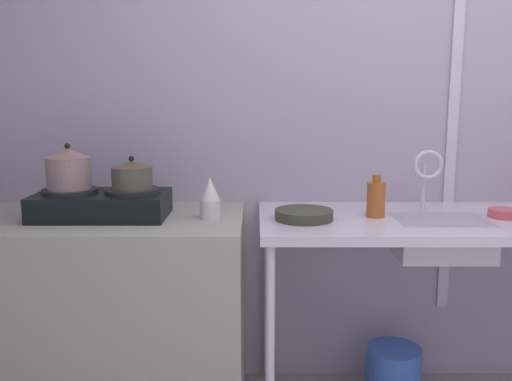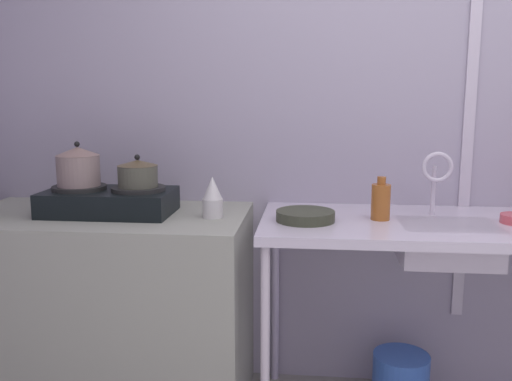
% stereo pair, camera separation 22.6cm
% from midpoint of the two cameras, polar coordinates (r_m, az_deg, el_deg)
% --- Properties ---
extents(wall_back, '(4.89, 0.10, 2.43)m').
position_cam_midpoint_polar(wall_back, '(2.74, 18.02, 5.29)').
color(wall_back, '#9990A6').
rests_on(wall_back, ground).
extents(wall_metal_strip, '(0.05, 0.01, 1.95)m').
position_cam_midpoint_polar(wall_metal_strip, '(2.74, 23.48, 7.51)').
color(wall_metal_strip, '#BEB3C6').
extents(counter_concrete, '(1.25, 0.66, 0.90)m').
position_cam_midpoint_polar(counter_concrete, '(2.61, -12.59, -12.02)').
color(counter_concrete, gray).
rests_on(counter_concrete, ground).
extents(counter_sink, '(1.66, 0.66, 0.90)m').
position_cam_midpoint_polar(counter_sink, '(2.48, 23.01, -4.39)').
color(counter_sink, '#BEB3C6').
rests_on(counter_sink, ground).
extents(stove, '(0.55, 0.32, 0.12)m').
position_cam_midpoint_polar(stove, '(2.46, -12.41, -1.06)').
color(stove, black).
rests_on(stove, counter_concrete).
extents(pot_on_left_burner, '(0.19, 0.19, 0.19)m').
position_cam_midpoint_polar(pot_on_left_burner, '(2.48, -15.46, 2.42)').
color(pot_on_left_burner, slate).
rests_on(pot_on_left_burner, stove).
extents(pot_on_right_burner, '(0.17, 0.17, 0.14)m').
position_cam_midpoint_polar(pot_on_right_burner, '(2.40, -9.51, 1.76)').
color(pot_on_right_burner, '#434337').
rests_on(pot_on_right_burner, stove).
extents(percolator, '(0.09, 0.09, 0.18)m').
position_cam_midpoint_polar(percolator, '(2.33, -1.75, -0.77)').
color(percolator, beige).
rests_on(percolator, counter_concrete).
extents(sink_basin, '(0.39, 0.29, 0.16)m').
position_cam_midpoint_polar(sink_basin, '(2.42, 21.76, -5.09)').
color(sink_basin, '#BEB3C6').
rests_on(sink_basin, counter_sink).
extents(faucet, '(0.13, 0.07, 0.28)m').
position_cam_midpoint_polar(faucet, '(2.48, 20.67, 1.75)').
color(faucet, '#BEB3C6').
rests_on(faucet, counter_sink).
extents(frying_pan, '(0.24, 0.24, 0.04)m').
position_cam_midpoint_polar(frying_pan, '(2.30, 7.95, -2.64)').
color(frying_pan, '#323526').
rests_on(frying_pan, counter_sink).
extents(bottle_by_sink, '(0.08, 0.08, 0.18)m').
position_cam_midpoint_polar(bottle_by_sink, '(2.38, 15.46, -1.09)').
color(bottle_by_sink, '#975120').
rests_on(bottle_by_sink, counter_sink).
extents(bucket_on_floor, '(0.25, 0.25, 0.26)m').
position_cam_midpoint_polar(bucket_on_floor, '(2.76, 17.12, -18.37)').
color(bucket_on_floor, '#3157AD').
rests_on(bucket_on_floor, ground).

